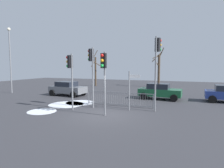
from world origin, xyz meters
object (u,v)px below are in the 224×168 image
at_px(traffic_light_foreground_right, 104,69).
at_px(bare_tree_left, 96,70).
at_px(street_lamp, 10,54).
at_px(car_grey_far, 67,88).
at_px(bare_tree_centre, 159,69).
at_px(traffic_light_mid_right, 157,57).
at_px(traffic_light_mid_left, 70,69).
at_px(car_green_near, 160,91).
at_px(traffic_light_foreground_left, 91,64).
at_px(direction_sign_post, 130,88).

distance_m(traffic_light_foreground_right, bare_tree_left, 18.09).
distance_m(traffic_light_foreground_right, street_lamp, 14.97).
distance_m(car_grey_far, bare_tree_left, 10.14).
bearing_deg(bare_tree_left, street_lamp, -117.37).
height_order(car_grey_far, bare_tree_centre, bare_tree_centre).
distance_m(traffic_light_mid_right, street_lamp, 16.95).
bearing_deg(traffic_light_mid_left, car_green_near, -27.26).
bearing_deg(bare_tree_left, car_green_near, -38.54).
relative_size(traffic_light_mid_right, car_grey_far, 1.28).
relative_size(traffic_light_foreground_left, traffic_light_mid_right, 0.88).
bearing_deg(street_lamp, bare_tree_left, 62.63).
bearing_deg(traffic_light_mid_left, bare_tree_centre, -0.70).
bearing_deg(traffic_light_mid_left, direction_sign_post, -61.89).
bearing_deg(car_green_near, bare_tree_left, 144.82).
bearing_deg(traffic_light_foreground_right, direction_sign_post, -119.40).
xyz_separation_m(traffic_light_foreground_right, car_green_near, (2.40, 7.41, -2.13)).
height_order(traffic_light_foreground_left, street_lamp, street_lamp).
distance_m(traffic_light_foreground_left, traffic_light_mid_right, 4.68).
distance_m(car_grey_far, bare_tree_centre, 14.29).
distance_m(traffic_light_mid_right, car_grey_far, 10.69).
height_order(traffic_light_foreground_left, car_grey_far, traffic_light_foreground_left).
bearing_deg(car_green_near, street_lamp, -169.78).
distance_m(traffic_light_foreground_left, bare_tree_left, 15.59).
distance_m(car_grey_far, street_lamp, 7.97).
distance_m(direction_sign_post, bare_tree_centre, 16.04).
height_order(traffic_light_mid_right, car_green_near, traffic_light_mid_right).
height_order(car_grey_far, bare_tree_left, bare_tree_left).
distance_m(traffic_light_mid_left, direction_sign_post, 4.39).
relative_size(traffic_light_foreground_left, car_green_near, 1.14).
bearing_deg(traffic_light_foreground_right, traffic_light_mid_right, -139.64).
xyz_separation_m(traffic_light_mid_right, street_lamp, (-16.67, 2.97, 0.76)).
height_order(direction_sign_post, street_lamp, street_lamp).
relative_size(traffic_light_foreground_right, direction_sign_post, 1.44).
xyz_separation_m(traffic_light_foreground_left, bare_tree_left, (-6.58, 14.11, -0.83)).
relative_size(bare_tree_left, bare_tree_centre, 0.96).
height_order(traffic_light_foreground_right, bare_tree_centre, bare_tree_centre).
bearing_deg(traffic_light_mid_left, traffic_light_foreground_right, -94.37).
height_order(car_green_near, street_lamp, street_lamp).
distance_m(traffic_light_foreground_right, car_grey_far, 9.41).
relative_size(car_grey_far, car_green_near, 1.01).
bearing_deg(traffic_light_mid_left, bare_tree_left, 31.64).
bearing_deg(direction_sign_post, traffic_light_mid_right, 11.03).
xyz_separation_m(traffic_light_foreground_right, direction_sign_post, (1.09, 2.02, -1.35)).
height_order(traffic_light_foreground_left, traffic_light_mid_left, traffic_light_foreground_left).
bearing_deg(traffic_light_foreground_right, bare_tree_centre, -93.88).
height_order(traffic_light_foreground_left, traffic_light_mid_right, traffic_light_mid_right).
bearing_deg(car_grey_far, traffic_light_foreground_right, -37.22).
relative_size(traffic_light_mid_left, car_green_near, 1.01).
bearing_deg(bare_tree_left, bare_tree_centre, 12.23).
bearing_deg(car_green_near, traffic_light_mid_right, -81.90).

